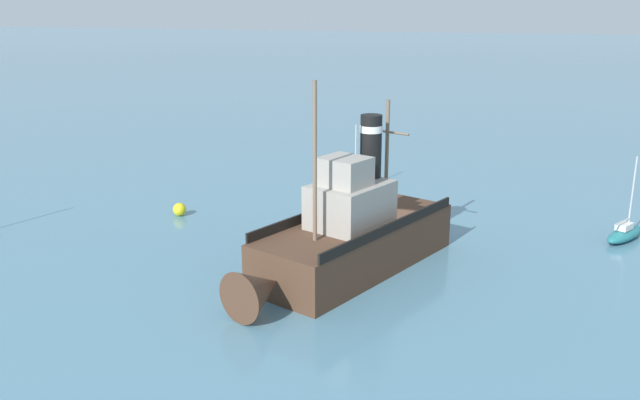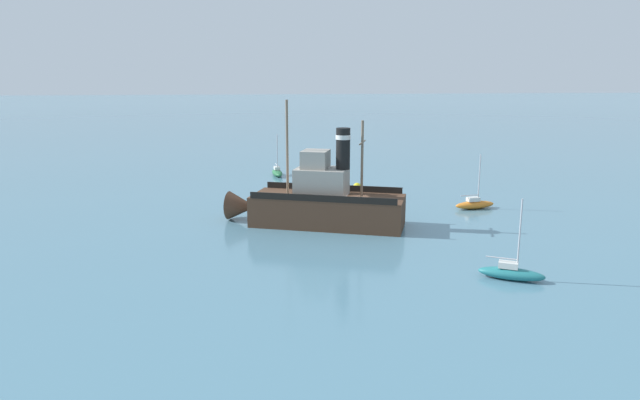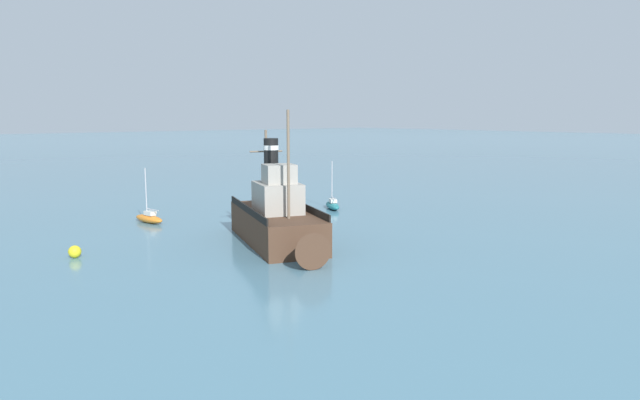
# 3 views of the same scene
# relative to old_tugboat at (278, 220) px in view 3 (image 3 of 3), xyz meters

# --- Properties ---
(ground_plane) EXTENTS (600.00, 600.00, 0.00)m
(ground_plane) POSITION_rel_old_tugboat_xyz_m (-1.50, -2.49, -1.83)
(ground_plane) COLOR teal
(old_tugboat) EXTENTS (8.25, 14.68, 9.90)m
(old_tugboat) POSITION_rel_old_tugboat_xyz_m (0.00, 0.00, 0.00)
(old_tugboat) COLOR #4C3323
(old_tugboat) RESTS_ON ground
(sailboat_teal) EXTENTS (2.79, 3.86, 4.90)m
(sailboat_teal) POSITION_rel_old_tugboat_xyz_m (-13.81, -9.58, -1.40)
(sailboat_teal) COLOR #23757A
(sailboat_teal) RESTS_ON ground
(sailboat_orange) EXTENTS (1.69, 3.93, 4.90)m
(sailboat_orange) POSITION_rel_old_tugboat_xyz_m (3.77, -14.48, -1.40)
(sailboat_orange) COLOR orange
(sailboat_orange) RESTS_ON ground
(mooring_buoy) EXTENTS (0.85, 0.85, 0.85)m
(mooring_buoy) POSITION_rel_old_tugboat_xyz_m (12.93, -5.50, -1.41)
(mooring_buoy) COLOR yellow
(mooring_buoy) RESTS_ON ground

